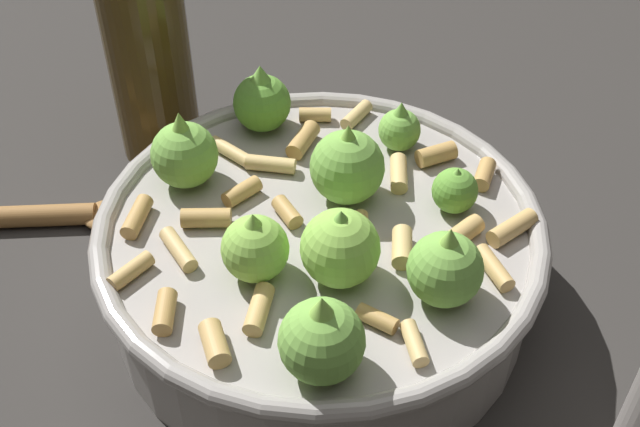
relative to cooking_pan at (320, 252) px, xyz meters
name	(u,v)px	position (x,y,z in m)	size (l,w,h in m)	color
ground_plane	(320,298)	(0.00, 0.00, -0.04)	(2.40, 2.40, 0.00)	#2D2B28
cooking_pan	(320,252)	(0.00, 0.00, 0.00)	(0.28, 0.28, 0.12)	#9E9993
olive_oil_bottle	(148,49)	(-0.20, -0.06, 0.05)	(0.06, 0.06, 0.22)	#4C3814
wooden_spoon	(25,217)	(-0.15, -0.17, -0.04)	(0.09, 0.21, 0.02)	olive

